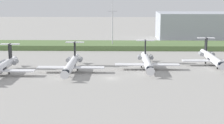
{
  "coord_description": "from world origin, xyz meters",
  "views": [
    {
      "loc": [
        2.72,
        -111.59,
        27.28
      ],
      "look_at": [
        0.0,
        11.78,
        3.0
      ],
      "focal_mm": 57.72,
      "sensor_mm": 36.0,
      "label": 1
    }
  ],
  "objects_px": {
    "regional_jet_nearest": "(1,67)",
    "antenna_mast": "(112,25)",
    "regional_jet_third": "(147,62)",
    "regional_jet_second": "(71,64)",
    "regional_jet_fourth": "(212,58)"
  },
  "relations": [
    {
      "from": "regional_jet_third",
      "to": "antenna_mast",
      "type": "xyz_separation_m",
      "value": [
        -13.31,
        45.75,
        8.84
      ]
    },
    {
      "from": "regional_jet_fourth",
      "to": "antenna_mast",
      "type": "bearing_deg",
      "value": 135.35
    },
    {
      "from": "regional_jet_nearest",
      "to": "antenna_mast",
      "type": "height_order",
      "value": "antenna_mast"
    },
    {
      "from": "antenna_mast",
      "to": "regional_jet_second",
      "type": "bearing_deg",
      "value": -104.37
    },
    {
      "from": "regional_jet_fourth",
      "to": "antenna_mast",
      "type": "height_order",
      "value": "antenna_mast"
    },
    {
      "from": "regional_jet_third",
      "to": "regional_jet_nearest",
      "type": "bearing_deg",
      "value": -167.42
    },
    {
      "from": "regional_jet_third",
      "to": "regional_jet_fourth",
      "type": "height_order",
      "value": "same"
    },
    {
      "from": "regional_jet_third",
      "to": "regional_jet_fourth",
      "type": "xyz_separation_m",
      "value": [
        25.06,
        7.85,
        0.0
      ]
    },
    {
      "from": "regional_jet_third",
      "to": "antenna_mast",
      "type": "bearing_deg",
      "value": 106.22
    },
    {
      "from": "regional_jet_nearest",
      "to": "regional_jet_fourth",
      "type": "distance_m",
      "value": 76.36
    },
    {
      "from": "regional_jet_second",
      "to": "regional_jet_fourth",
      "type": "bearing_deg",
      "value": 14.49
    },
    {
      "from": "regional_jet_nearest",
      "to": "regional_jet_second",
      "type": "distance_m",
      "value": 23.18
    },
    {
      "from": "regional_jet_nearest",
      "to": "antenna_mast",
      "type": "relative_size",
      "value": 1.12
    },
    {
      "from": "antenna_mast",
      "to": "regional_jet_nearest",
      "type": "bearing_deg",
      "value": -122.17
    },
    {
      "from": "regional_jet_nearest",
      "to": "regional_jet_fourth",
      "type": "relative_size",
      "value": 1.0
    }
  ]
}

